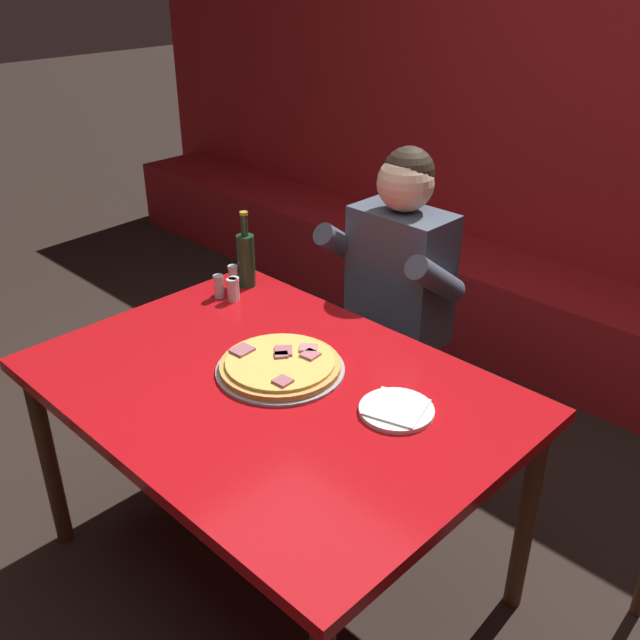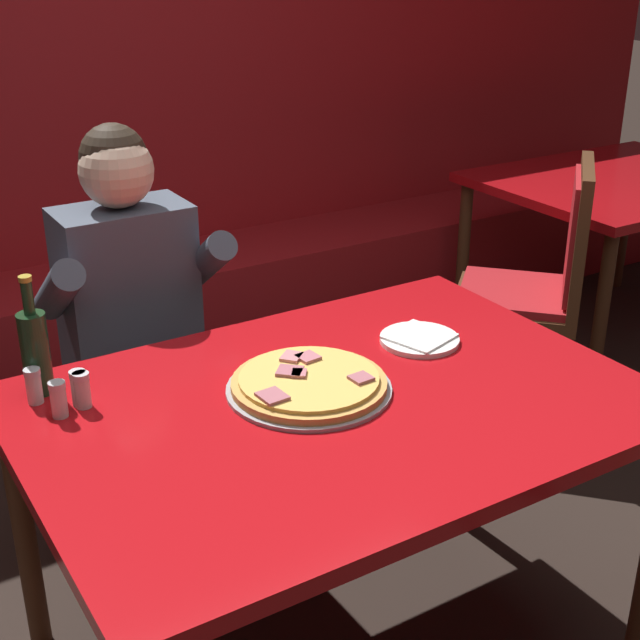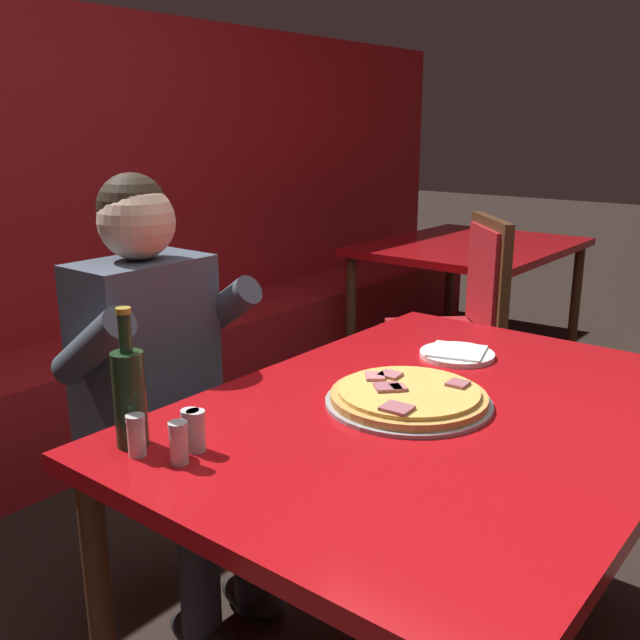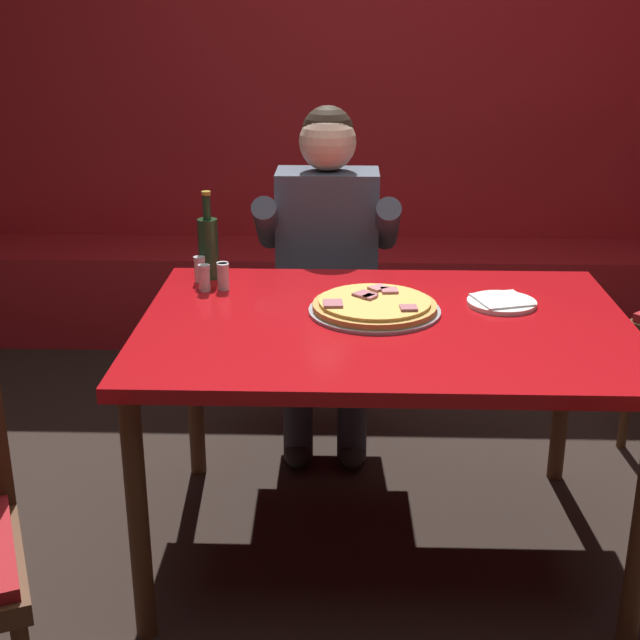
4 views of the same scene
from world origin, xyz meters
TOP-DOWN VIEW (x-y plane):
  - booth_bench at (0.00, 1.86)m, footprint 6.46×0.48m
  - main_dining_table at (0.00, 0.00)m, footprint 1.42×1.01m
  - pizza at (-0.03, 0.07)m, footprint 0.39×0.39m
  - plate_white_paper at (0.36, 0.15)m, footprint 0.21×0.21m
  - beer_bottle at (-0.57, 0.39)m, footprint 0.07×0.07m
  - shaker_red_pepper_flakes at (-0.59, 0.35)m, footprint 0.04×0.04m
  - shaker_parmesan at (-0.51, 0.27)m, footprint 0.04×0.04m
  - shaker_oregano at (-0.56, 0.26)m, footprint 0.04×0.04m
  - shaker_black_pepper at (-0.51, 0.28)m, footprint 0.04×0.04m
  - diner_seated_blue_shirt at (-0.19, 0.76)m, footprint 0.53×0.53m
  - dining_chair_side_aisle at (1.28, 0.62)m, footprint 0.62×0.62m
  - background_dining_table at (2.18, 1.02)m, footprint 1.22×0.95m

SIDE VIEW (x-z plane):
  - booth_bench at x=0.00m, z-range 0.00..0.46m
  - dining_chair_side_aisle at x=1.28m, z-range 0.08..1.11m
  - background_dining_table at x=2.18m, z-range 0.30..1.06m
  - main_dining_table at x=0.00m, z-range 0.31..1.07m
  - diner_seated_blue_shirt at x=-0.19m, z-range 0.07..1.34m
  - plate_white_paper at x=0.36m, z-range 0.76..0.78m
  - pizza at x=-0.03m, z-range 0.76..0.80m
  - shaker_red_pepper_flakes at x=-0.59m, z-range 0.76..0.84m
  - shaker_parmesan at x=-0.51m, z-range 0.76..0.84m
  - shaker_oregano at x=-0.56m, z-range 0.76..0.84m
  - shaker_black_pepper at x=-0.51m, z-range 0.76..0.84m
  - beer_bottle at x=-0.57m, z-range 0.73..1.02m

